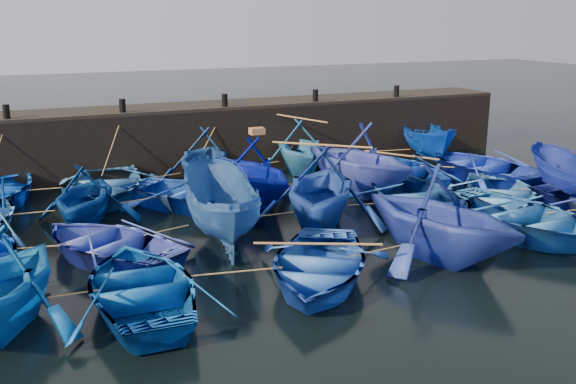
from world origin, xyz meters
name	(u,v)px	position (x,y,z in m)	size (l,w,h in m)	color
ground	(333,245)	(0.00, 0.00, 0.00)	(120.00, 120.00, 0.00)	black
quay_wall	(219,137)	(0.00, 10.50, 1.25)	(26.00, 2.50, 2.50)	black
quay_top	(218,105)	(0.00, 10.50, 2.56)	(26.00, 2.50, 0.12)	black
bollard_0	(6,112)	(-8.00, 9.60, 2.87)	(0.24, 0.24, 0.50)	black
bollard_1	(122,106)	(-4.00, 9.60, 2.87)	(0.24, 0.24, 0.50)	black
bollard_2	(225,100)	(0.00, 9.60, 2.87)	(0.24, 0.24, 0.50)	black
bollard_3	(315,95)	(4.00, 9.60, 2.87)	(0.24, 0.24, 0.50)	black
bollard_4	(396,91)	(8.00, 9.60, 2.87)	(0.24, 0.24, 0.50)	black
boat_1	(107,184)	(-5.09, 7.16, 0.54)	(3.71, 5.18, 1.07)	#225691
boat_2	(204,157)	(-1.47, 7.65, 1.08)	(3.55, 4.12, 2.17)	navy
boat_3	(300,146)	(2.57, 8.01, 1.09)	(3.59, 4.16, 2.19)	blue
boat_4	(340,156)	(4.56, 8.36, 0.45)	(3.13, 4.37, 0.91)	navy
boat_5	(428,141)	(8.70, 8.00, 0.85)	(1.65, 4.38, 1.69)	#022E9B
boat_7	(85,194)	(-6.05, 4.52, 0.96)	(3.16, 3.66, 1.93)	navy
boat_8	(195,193)	(-2.61, 4.86, 0.51)	(3.55, 4.96, 1.03)	#123FBE
boat_9	(249,170)	(-0.78, 4.67, 1.17)	(3.85, 4.46, 2.35)	#000D98
boat_10	(358,157)	(3.23, 4.47, 1.29)	(4.23, 4.91, 2.58)	#3043C0
boat_11	(400,169)	(5.50, 5.22, 0.50)	(3.48, 4.87, 1.01)	#092F9C
boat_12	(483,166)	(8.61, 4.25, 0.55)	(3.81, 5.33, 1.11)	#152FC9
boat_14	(109,243)	(-5.86, 1.26, 0.47)	(3.27, 4.57, 0.95)	#293BBA
boat_15	(219,207)	(-2.77, 1.62, 0.98)	(1.91, 5.06, 1.96)	navy
boat_16	(321,187)	(0.37, 1.59, 1.23)	(4.03, 4.67, 2.46)	navy
boat_17	(420,198)	(3.71, 1.29, 0.57)	(3.93, 5.49, 1.14)	navy
boat_18	(499,194)	(6.52, 0.94, 0.50)	(3.46, 4.83, 1.00)	blue
boat_19	(568,176)	(9.37, 0.85, 0.83)	(1.62, 4.29, 1.66)	navy
boat_21	(142,286)	(-5.60, -1.86, 0.49)	(3.40, 4.75, 0.98)	navy
boat_22	(318,264)	(-1.57, -2.23, 0.48)	(3.34, 4.66, 0.97)	#1743AD
boat_23	(440,214)	(1.98, -2.03, 1.24)	(4.06, 4.71, 2.48)	navy
boat_24	(523,216)	(5.36, -1.40, 0.56)	(3.89, 5.44, 1.13)	#19519D
wooden_crate	(257,131)	(-0.48, 4.67, 2.46)	(0.47, 0.35, 0.21)	brown
mooring_ropes	(268,175)	(0.02, 4.95, 0.87)	(17.64, 11.83, 2.10)	tan
loose_oars	(337,157)	(1.72, 3.15, 1.69)	(9.33, 12.32, 1.55)	#99724C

